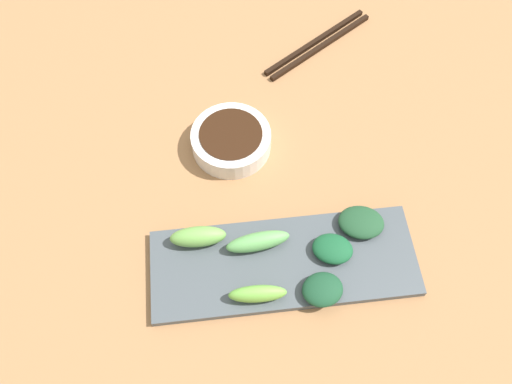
% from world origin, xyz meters
% --- Properties ---
extents(tabletop, '(2.10, 2.10, 0.02)m').
position_xyz_m(tabletop, '(0.00, 0.00, 0.01)').
color(tabletop, '#9F6E45').
rests_on(tabletop, ground).
extents(sauce_bowl, '(0.12, 0.12, 0.03)m').
position_xyz_m(sauce_bowl, '(-0.11, -0.03, 0.04)').
color(sauce_bowl, silver).
rests_on(sauce_bowl, tabletop).
extents(serving_plate, '(0.13, 0.36, 0.01)m').
position_xyz_m(serving_plate, '(0.09, 0.02, 0.03)').
color(serving_plate, '#464D52').
rests_on(serving_plate, tabletop).
extents(broccoli_leafy_0, '(0.06, 0.07, 0.02)m').
position_xyz_m(broccoli_leafy_0, '(0.09, 0.09, 0.04)').
color(broccoli_leafy_0, '#18532E').
rests_on(broccoli_leafy_0, serving_plate).
extents(broccoli_stalk_1, '(0.03, 0.08, 0.03)m').
position_xyz_m(broccoli_stalk_1, '(0.05, -0.09, 0.05)').
color(broccoli_stalk_1, '#6DA74B').
rests_on(broccoli_stalk_1, serving_plate).
extents(broccoli_stalk_2, '(0.03, 0.09, 0.03)m').
position_xyz_m(broccoli_stalk_2, '(0.07, -0.01, 0.05)').
color(broccoli_stalk_2, '#61A356').
rests_on(broccoli_stalk_2, serving_plate).
extents(broccoli_leafy_3, '(0.05, 0.06, 0.02)m').
position_xyz_m(broccoli_leafy_3, '(0.14, 0.07, 0.04)').
color(broccoli_leafy_3, '#19452A').
rests_on(broccoli_leafy_3, serving_plate).
extents(broccoli_leafy_4, '(0.07, 0.07, 0.02)m').
position_xyz_m(broccoli_leafy_4, '(0.05, 0.14, 0.04)').
color(broccoli_leafy_4, '#1F482A').
rests_on(broccoli_leafy_4, serving_plate).
extents(broccoli_stalk_5, '(0.03, 0.08, 0.03)m').
position_xyz_m(broccoli_stalk_5, '(0.14, -0.02, 0.05)').
color(broccoli_stalk_5, '#70B644').
rests_on(broccoli_stalk_5, serving_plate).
extents(chopsticks, '(0.15, 0.20, 0.01)m').
position_xyz_m(chopsticks, '(-0.31, 0.14, 0.02)').
color(chopsticks, black).
rests_on(chopsticks, tabletop).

